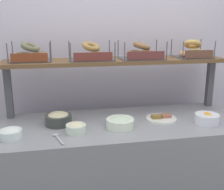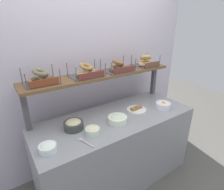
% 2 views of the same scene
% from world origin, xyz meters
% --- Properties ---
extents(back_wall, '(2.97, 0.06, 2.40)m').
position_xyz_m(back_wall, '(0.00, 0.55, 1.20)').
color(back_wall, silver).
rests_on(back_wall, ground_plane).
extents(deli_counter, '(1.77, 0.70, 0.85)m').
position_xyz_m(deli_counter, '(0.00, 0.00, 0.42)').
color(deli_counter, gray).
rests_on(deli_counter, ground_plane).
extents(shelf_riser_left, '(0.05, 0.05, 0.40)m').
position_xyz_m(shelf_riser_left, '(-0.83, 0.27, 1.05)').
color(shelf_riser_left, '#4C4C51').
rests_on(shelf_riser_left, deli_counter).
extents(shelf_riser_right, '(0.05, 0.05, 0.40)m').
position_xyz_m(shelf_riser_right, '(0.83, 0.27, 1.05)').
color(shelf_riser_right, '#4C4C51').
rests_on(shelf_riser_right, deli_counter).
extents(upper_shelf, '(1.73, 0.32, 0.03)m').
position_xyz_m(upper_shelf, '(0.00, 0.27, 1.26)').
color(upper_shelf, brown).
rests_on(upper_shelf, shelf_riser_left).
extents(bowl_fruit_salad, '(0.17, 0.17, 0.09)m').
position_xyz_m(bowl_fruit_salad, '(0.59, -0.14, 0.89)').
color(bowl_fruit_salad, white).
rests_on(bowl_fruit_salad, deli_counter).
extents(bowl_potato_salad, '(0.13, 0.13, 0.07)m').
position_xyz_m(bowl_potato_salad, '(-0.35, -0.13, 0.89)').
color(bowl_potato_salad, silver).
rests_on(bowl_potato_salad, deli_counter).
extents(bowl_tuna_salad, '(0.19, 0.19, 0.09)m').
position_xyz_m(bowl_tuna_salad, '(-0.47, 0.04, 0.90)').
color(bowl_tuna_salad, '#3A3F39').
rests_on(bowl_tuna_salad, deli_counter).
extents(bowl_cream_cheese, '(0.14, 0.14, 0.07)m').
position_xyz_m(bowl_cream_cheese, '(-0.76, -0.14, 0.88)').
color(bowl_cream_cheese, white).
rests_on(bowl_cream_cheese, deli_counter).
extents(bowl_scallion_spread, '(0.19, 0.19, 0.08)m').
position_xyz_m(bowl_scallion_spread, '(-0.04, -0.09, 0.89)').
color(bowl_scallion_spread, white).
rests_on(bowl_scallion_spread, deli_counter).
extents(serving_plate_white, '(0.23, 0.23, 0.04)m').
position_xyz_m(serving_plate_white, '(0.29, -0.00, 0.86)').
color(serving_plate_white, white).
rests_on(serving_plate_white, deli_counter).
extents(serving_spoon_near_plate, '(0.07, 0.17, 0.01)m').
position_xyz_m(serving_spoon_near_plate, '(-0.48, -0.20, 0.86)').
color(serving_spoon_near_plate, '#B7B7BC').
rests_on(serving_spoon_near_plate, deli_counter).
extents(bagel_basket_poppy, '(0.30, 0.25, 0.15)m').
position_xyz_m(bagel_basket_poppy, '(-0.65, 0.28, 1.33)').
color(bagel_basket_poppy, '#4C4C51').
rests_on(bagel_basket_poppy, upper_shelf).
extents(bagel_basket_everything, '(0.33, 0.25, 0.14)m').
position_xyz_m(bagel_basket_everything, '(-0.20, 0.25, 1.33)').
color(bagel_basket_everything, '#4C4C51').
rests_on(bagel_basket_everything, upper_shelf).
extents(bagel_basket_cinnamon_raisin, '(0.34, 0.26, 0.14)m').
position_xyz_m(bagel_basket_cinnamon_raisin, '(0.20, 0.25, 1.33)').
color(bagel_basket_cinnamon_raisin, '#4C4C51').
rests_on(bagel_basket_cinnamon_raisin, upper_shelf).
extents(bagel_basket_sesame, '(0.28, 0.25, 0.15)m').
position_xyz_m(bagel_basket_sesame, '(0.63, 0.25, 1.33)').
color(bagel_basket_sesame, '#4C4C51').
rests_on(bagel_basket_sesame, upper_shelf).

